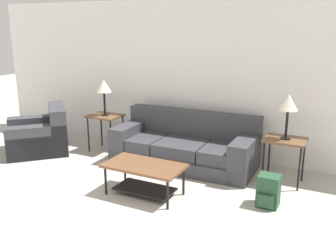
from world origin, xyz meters
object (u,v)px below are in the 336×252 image
object	(u,v)px
side_table_right	(285,144)
couch	(185,147)
coffee_table	(144,172)
backpack	(268,191)
table_lamp_left	(104,87)
armchair	(40,136)
table_lamp_right	(288,104)
side_table_left	(105,119)

from	to	relation	value
side_table_right	couch	bearing A→B (deg)	178.61
coffee_table	backpack	bearing A→B (deg)	15.59
side_table_right	table_lamp_left	xyz separation A→B (m)	(-3.08, 0.00, 0.57)
armchair	table_lamp_right	bearing A→B (deg)	7.88
coffee_table	table_lamp_right	world-z (taller)	table_lamp_right
couch	side_table_right	size ratio (longest dim) A/B	3.47
table_lamp_right	armchair	bearing A→B (deg)	-172.12
armchair	table_lamp_left	distance (m)	1.45
side_table_right	backpack	xyz separation A→B (m)	(-0.02, -0.81, -0.38)
side_table_right	table_lamp_left	size ratio (longest dim) A/B	1.04
backpack	couch	bearing A→B (deg)	150.75
side_table_left	armchair	bearing A→B (deg)	-150.83
side_table_left	table_lamp_right	bearing A→B (deg)	0.00
coffee_table	side_table_right	world-z (taller)	side_table_right
armchair	coffee_table	xyz separation A→B (m)	(2.55, -0.67, 0.03)
side_table_right	backpack	bearing A→B (deg)	-91.31
side_table_right	table_lamp_right	xyz separation A→B (m)	(0.00, 0.00, 0.57)
couch	armchair	size ratio (longest dim) A/B	1.64
armchair	table_lamp_right	xyz separation A→B (m)	(4.09, 0.57, 0.87)
coffee_table	backpack	world-z (taller)	coffee_table
table_lamp_right	backpack	distance (m)	1.25
table_lamp_left	backpack	distance (m)	3.30
side_table_left	backpack	distance (m)	3.19
coffee_table	side_table_left	bearing A→B (deg)	141.05
coffee_table	side_table_left	world-z (taller)	side_table_left
couch	side_table_left	world-z (taller)	couch
couch	backpack	size ratio (longest dim) A/B	5.59
coffee_table	side_table_right	distance (m)	2.00
couch	backpack	bearing A→B (deg)	-29.25
side_table_left	side_table_right	bearing A→B (deg)	0.00
table_lamp_left	side_table_left	bearing A→B (deg)	0.00
table_lamp_right	couch	bearing A→B (deg)	178.61
armchair	backpack	size ratio (longest dim) A/B	3.42
coffee_table	table_lamp_right	xyz separation A→B (m)	(1.54, 1.24, 0.84)
backpack	table_lamp_right	bearing A→B (deg)	88.69
table_lamp_left	table_lamp_right	distance (m)	3.08
coffee_table	table_lamp_right	distance (m)	2.15
couch	armchair	bearing A→B (deg)	-166.69
side_table_left	table_lamp_left	distance (m)	0.57
coffee_table	side_table_left	xyz separation A→B (m)	(-1.53, 1.24, 0.27)
coffee_table	table_lamp_left	world-z (taller)	table_lamp_left
coffee_table	backpack	xyz separation A→B (m)	(1.52, 0.43, -0.12)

